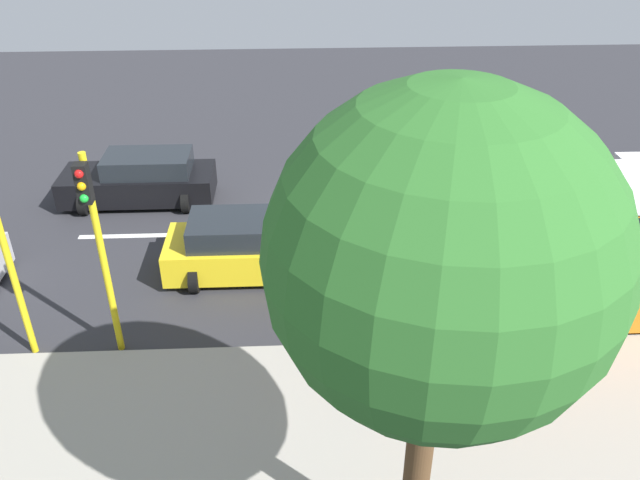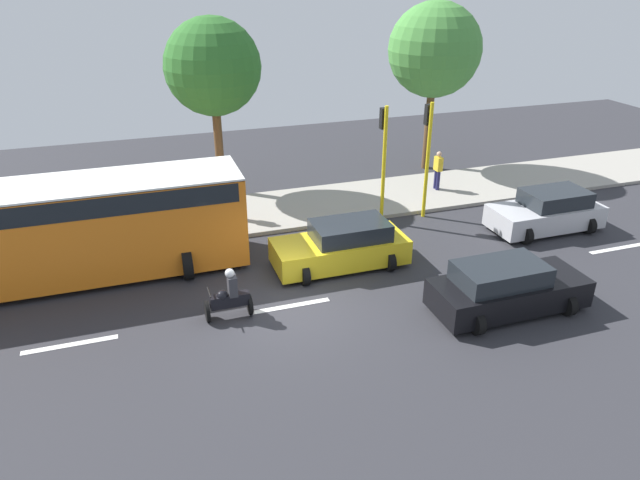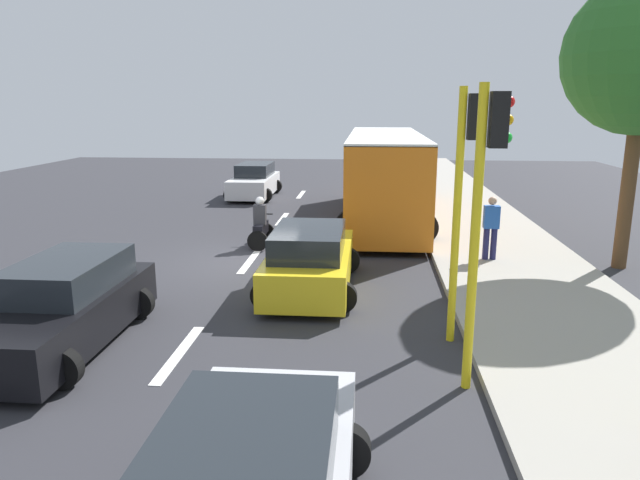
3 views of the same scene
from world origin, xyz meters
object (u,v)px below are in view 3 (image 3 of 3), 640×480
(car_white, at_px, (254,182))
(car_yellow_cab, at_px, (310,261))
(city_bus, at_px, (385,170))
(traffic_light_midblock, at_px, (464,181))
(traffic_light_corner, at_px, (484,197))
(pedestrian_near_signal, at_px, (491,226))
(motorcycle, at_px, (261,226))
(car_black, at_px, (63,307))

(car_white, distance_m, car_yellow_cab, 14.07)
(car_white, distance_m, city_bus, 7.79)
(car_white, xyz_separation_m, traffic_light_midblock, (6.91, -16.18, 2.22))
(traffic_light_corner, bearing_deg, car_yellow_cab, 123.21)
(pedestrian_near_signal, height_order, traffic_light_midblock, traffic_light_midblock)
(car_yellow_cab, xyz_separation_m, motorcycle, (-1.91, 4.07, -0.07))
(car_yellow_cab, distance_m, city_bus, 8.73)
(car_white, distance_m, pedestrian_near_signal, 13.83)
(traffic_light_midblock, bearing_deg, car_yellow_cab, 137.63)
(car_yellow_cab, xyz_separation_m, traffic_light_midblock, (2.94, -2.68, 2.22))
(city_bus, bearing_deg, car_black, -116.27)
(car_white, relative_size, motorcycle, 2.81)
(car_black, height_order, pedestrian_near_signal, pedestrian_near_signal)
(traffic_light_midblock, bearing_deg, city_bus, 95.54)
(car_black, relative_size, pedestrian_near_signal, 2.65)
(motorcycle, bearing_deg, car_black, -105.71)
(car_white, xyz_separation_m, car_black, (-0.06, -16.98, 0.00))
(traffic_light_midblock, bearing_deg, car_white, 113.12)
(city_bus, bearing_deg, traffic_light_corner, -85.23)
(pedestrian_near_signal, bearing_deg, car_black, -144.67)
(car_black, distance_m, traffic_light_midblock, 7.36)
(car_black, xyz_separation_m, motorcycle, (2.13, 7.56, -0.07))
(city_bus, bearing_deg, car_yellow_cab, -102.41)
(car_white, height_order, city_bus, city_bus)
(city_bus, distance_m, motorcycle, 5.90)
(car_yellow_cab, height_order, city_bus, city_bus)
(motorcycle, relative_size, traffic_light_midblock, 0.34)
(motorcycle, bearing_deg, car_yellow_cab, -64.92)
(car_yellow_cab, height_order, pedestrian_near_signal, pedestrian_near_signal)
(traffic_light_midblock, bearing_deg, traffic_light_corner, -90.00)
(car_white, bearing_deg, city_bus, -40.87)
(car_white, height_order, traffic_light_midblock, traffic_light_midblock)
(traffic_light_corner, distance_m, traffic_light_midblock, 1.81)
(car_black, relative_size, motorcycle, 2.93)
(traffic_light_corner, bearing_deg, pedestrian_near_signal, 77.22)
(car_black, height_order, city_bus, city_bus)
(traffic_light_corner, bearing_deg, traffic_light_midblock, 90.00)
(city_bus, bearing_deg, car_white, 139.13)
(pedestrian_near_signal, bearing_deg, car_white, 128.01)
(car_white, distance_m, car_black, 16.98)
(pedestrian_near_signal, xyz_separation_m, traffic_light_corner, (-1.61, -7.09, 1.87))
(car_black, height_order, traffic_light_midblock, traffic_light_midblock)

